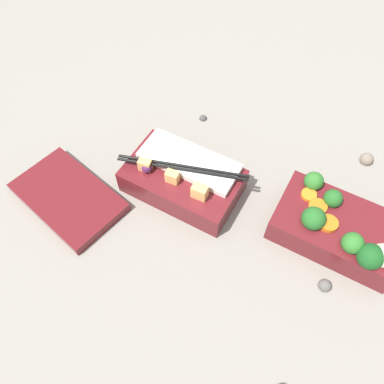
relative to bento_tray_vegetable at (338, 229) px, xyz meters
name	(u,v)px	position (x,y,z in m)	size (l,w,h in m)	color
ground_plane	(259,212)	(0.13, 0.01, -0.03)	(3.00, 3.00, 0.00)	gray
bento_tray_vegetable	(338,229)	(0.00, 0.00, 0.00)	(0.20, 0.13, 0.08)	maroon
bento_tray_rice	(183,178)	(0.27, 0.03, 0.00)	(0.22, 0.12, 0.08)	maroon
bento_lid	(68,197)	(0.44, 0.16, -0.02)	(0.20, 0.12, 0.02)	maroon
pebble_0	(367,159)	(-0.01, -0.19, -0.02)	(0.03, 0.03, 0.03)	#7A6B5B
pebble_1	(325,285)	(-0.02, 0.09, -0.03)	(0.02, 0.02, 0.02)	#595651
pebble_2	(203,117)	(0.32, -0.14, -0.03)	(0.02, 0.02, 0.02)	#474442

